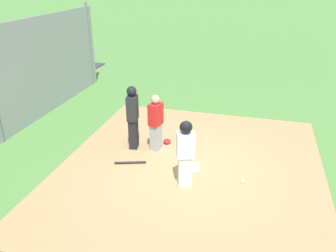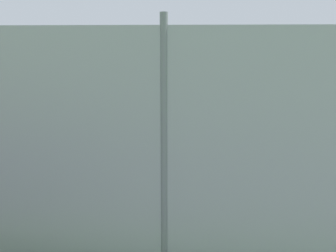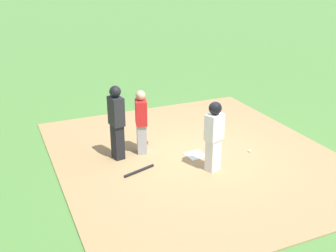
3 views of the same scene
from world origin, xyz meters
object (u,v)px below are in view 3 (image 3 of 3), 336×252
Objects in this scene: catcher at (141,121)px; baseball at (250,151)px; baseball_bat at (139,171)px; home_plate at (195,155)px; catcher_mask at (144,142)px; umpire at (117,121)px; runner at (214,132)px.

catcher reaches higher than baseball.
baseball_bat is 2.81m from baseball.
home_plate is at bearing -15.83° from catcher.
catcher is 0.87m from catcher_mask.
catcher is 0.63m from umpire.
umpire reaches higher than catcher_mask.
catcher is at bearing 17.64° from runner.
baseball_bat is (0.24, -1.51, 0.02)m from home_plate.
catcher_mask reaches higher than baseball_bat.
runner is 6.62× the size of catcher_mask.
catcher is at bearing -2.80° from umpire.
catcher is 0.88× the size of umpire.
catcher is at bearing -113.52° from baseball.
catcher is 1.85m from runner.
runner is at bearing 142.06° from baseball_bat.
catcher is 1.96× the size of baseball_bat.
catcher_mask is (-1.08, -0.90, 0.05)m from home_plate.
catcher reaches higher than home_plate.
umpire is 7.35× the size of catcher_mask.
baseball is at bearing 56.77° from catcher_mask.
home_plate is 2.04m from umpire.
umpire is 3.29m from baseball.
runner reaches higher than baseball_bat.
catcher_mask is at bearing -133.01° from baseball_bat.
baseball_bat is 10.77× the size of baseball.
baseball is (1.44, 2.20, -0.02)m from catcher_mask.
baseball is (-0.43, 1.27, -0.86)m from runner.
catcher_mask is (-0.40, 0.20, -0.74)m from catcher.
runner is at bearing 26.40° from catcher_mask.
home_plate is at bearing -28.54° from umpire.
baseball is (0.36, 1.30, 0.03)m from home_plate.
umpire reaches higher than baseball_bat.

